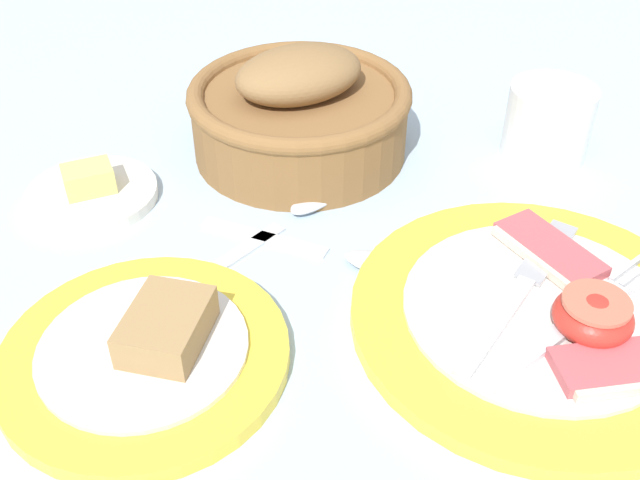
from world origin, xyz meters
The scene contains 8 objects.
ground_plane centered at (0.00, 0.00, 0.00)m, with size 3.00×3.00×0.00m, color #A3BCD1.
breakfast_plate centered at (0.06, -0.03, 0.01)m, with size 0.26×0.26×0.04m.
bread_plate centered at (-0.20, -0.01, 0.01)m, with size 0.19×0.19×0.04m.
sugar_cup centered at (0.16, 0.18, 0.04)m, with size 0.08×0.08×0.07m.
bread_basket centered at (-0.06, 0.23, 0.04)m, with size 0.20×0.20×0.10m.
butter_dish centered at (-0.25, 0.19, 0.01)m, with size 0.11×0.11×0.03m.
teaspoon_by_saucer centered at (-0.05, 0.06, 0.01)m, with size 0.17×0.12×0.01m.
teaspoon_near_cup centered at (-0.08, 0.13, 0.01)m, with size 0.17×0.13×0.01m.
Camera 1 is at (-0.16, -0.36, 0.37)m, focal length 42.00 mm.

